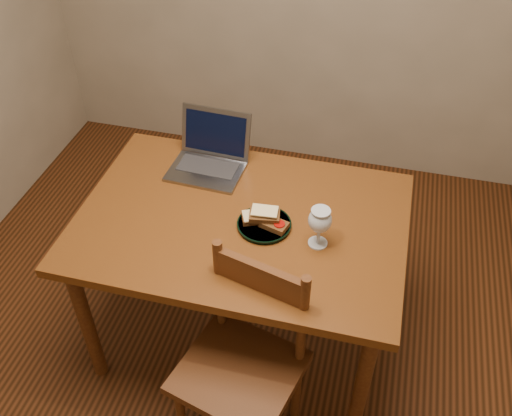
% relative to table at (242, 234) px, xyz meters
% --- Properties ---
extents(floor, '(3.20, 3.20, 0.02)m').
position_rel_table_xyz_m(floor, '(0.02, -0.11, -0.66)').
color(floor, black).
rests_on(floor, ground).
extents(table, '(1.30, 0.90, 0.74)m').
position_rel_table_xyz_m(table, '(0.00, 0.00, 0.00)').
color(table, '#4E230D').
rests_on(table, floor).
extents(chair, '(0.50, 0.49, 0.45)m').
position_rel_table_xyz_m(chair, '(0.13, -0.46, -0.17)').
color(chair, '#3D1B0C').
rests_on(chair, floor).
extents(plate, '(0.21, 0.21, 0.02)m').
position_rel_table_xyz_m(plate, '(0.10, -0.02, 0.09)').
color(plate, black).
rests_on(plate, table).
extents(sandwich_cheese, '(0.12, 0.10, 0.03)m').
position_rel_table_xyz_m(sandwich_cheese, '(0.06, -0.01, 0.12)').
color(sandwich_cheese, '#381E0C').
rests_on(sandwich_cheese, plate).
extents(sandwich_tomato, '(0.12, 0.09, 0.03)m').
position_rel_table_xyz_m(sandwich_tomato, '(0.14, -0.03, 0.12)').
color(sandwich_tomato, '#381E0C').
rests_on(sandwich_tomato, plate).
extents(sandwich_top, '(0.13, 0.09, 0.04)m').
position_rel_table_xyz_m(sandwich_top, '(0.10, -0.02, 0.15)').
color(sandwich_top, '#381E0C').
rests_on(sandwich_top, plate).
extents(milk_glass, '(0.09, 0.09, 0.17)m').
position_rel_table_xyz_m(milk_glass, '(0.32, -0.06, 0.17)').
color(milk_glass, white).
rests_on(milk_glass, table).
extents(laptop, '(0.33, 0.30, 0.23)m').
position_rel_table_xyz_m(laptop, '(-0.22, 0.31, 0.15)').
color(laptop, slate).
rests_on(laptop, table).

